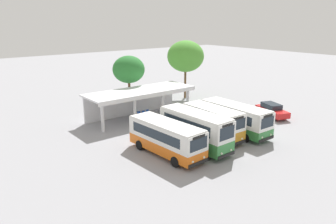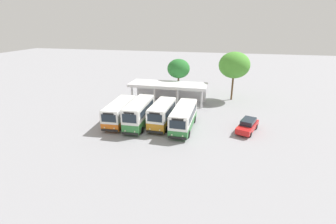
# 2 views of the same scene
# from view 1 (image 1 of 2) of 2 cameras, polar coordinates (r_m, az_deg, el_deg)

# --- Properties ---
(ground_plane) EXTENTS (180.00, 180.00, 0.00)m
(ground_plane) POSITION_cam_1_polar(r_m,az_deg,el_deg) (29.03, 8.77, -7.18)
(ground_plane) COLOR #939399
(city_bus_nearest_orange) EXTENTS (2.74, 7.89, 2.95)m
(city_bus_nearest_orange) POSITION_cam_1_polar(r_m,az_deg,el_deg) (27.73, -0.32, -4.45)
(city_bus_nearest_orange) COLOR black
(city_bus_nearest_orange) RESTS_ON ground
(city_bus_second_in_row) EXTENTS (2.42, 7.60, 3.41)m
(city_bus_second_in_row) POSITION_cam_1_polar(r_m,az_deg,el_deg) (29.17, 4.87, -2.97)
(city_bus_second_in_row) COLOR black
(city_bus_second_in_row) RESTS_ON ground
(city_bus_middle_cream) EXTENTS (2.57, 6.73, 3.18)m
(city_bus_middle_cream) POSITION_cam_1_polar(r_m,az_deg,el_deg) (31.69, 7.93, -1.72)
(city_bus_middle_cream) COLOR black
(city_bus_middle_cream) RESTS_ON ground
(city_bus_fourth_amber) EXTENTS (2.58, 8.05, 3.03)m
(city_bus_fourth_amber) POSITION_cam_1_polar(r_m,az_deg,el_deg) (33.66, 11.85, -0.97)
(city_bus_fourth_amber) COLOR black
(city_bus_fourth_amber) RESTS_ON ground
(parked_car_flank) EXTENTS (3.21, 4.91, 1.62)m
(parked_car_flank) POSITION_cam_1_polar(r_m,az_deg,el_deg) (40.84, 18.04, 0.34)
(parked_car_flank) COLOR black
(parked_car_flank) RESTS_ON ground
(terminal_canopy) EXTENTS (13.28, 4.61, 3.40)m
(terminal_canopy) POSITION_cam_1_polar(r_m,az_deg,el_deg) (38.57, -5.36, 2.82)
(terminal_canopy) COLOR silver
(terminal_canopy) RESTS_ON ground
(waiting_chair_end_by_column) EXTENTS (0.46, 0.46, 0.86)m
(waiting_chair_end_by_column) POSITION_cam_1_polar(r_m,az_deg,el_deg) (38.29, -5.14, -0.41)
(waiting_chair_end_by_column) COLOR slate
(waiting_chair_end_by_column) RESTS_ON ground
(waiting_chair_second_from_end) EXTENTS (0.46, 0.46, 0.86)m
(waiting_chair_second_from_end) POSITION_cam_1_polar(r_m,az_deg,el_deg) (38.59, -4.33, -0.26)
(waiting_chair_second_from_end) COLOR slate
(waiting_chair_second_from_end) RESTS_ON ground
(waiting_chair_middle_seat) EXTENTS (0.46, 0.46, 0.86)m
(waiting_chair_middle_seat) POSITION_cam_1_polar(r_m,az_deg,el_deg) (39.01, -3.64, -0.07)
(waiting_chair_middle_seat) COLOR slate
(waiting_chair_middle_seat) RESTS_ON ground
(roadside_tree_behind_canopy) EXTENTS (4.12, 4.12, 7.01)m
(roadside_tree_behind_canopy) POSITION_cam_1_polar(r_m,az_deg,el_deg) (41.56, -7.03, 7.52)
(roadside_tree_behind_canopy) COLOR brown
(roadside_tree_behind_canopy) RESTS_ON ground
(roadside_tree_east_of_canopy) EXTENTS (5.36, 5.36, 8.53)m
(roadside_tree_east_of_canopy) POSITION_cam_1_polar(r_m,az_deg,el_deg) (47.36, 3.16, 9.89)
(roadside_tree_east_of_canopy) COLOR brown
(roadside_tree_east_of_canopy) RESTS_ON ground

